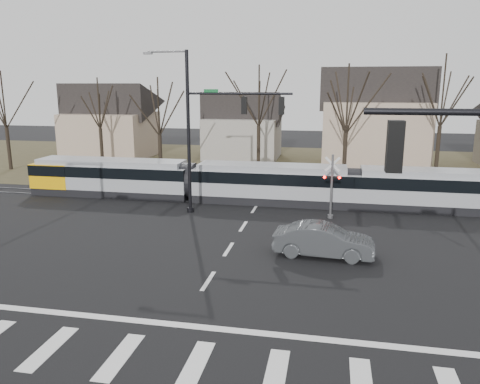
# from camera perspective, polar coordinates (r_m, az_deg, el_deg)

# --- Properties ---
(ground) EXTENTS (140.00, 140.00, 0.00)m
(ground) POSITION_cam_1_polar(r_m,az_deg,el_deg) (18.48, -5.54, -13.20)
(ground) COLOR black
(grass_verge) EXTENTS (140.00, 28.00, 0.01)m
(grass_verge) POSITION_cam_1_polar(r_m,az_deg,el_deg) (48.79, 5.23, 3.31)
(grass_verge) COLOR #38331E
(grass_verge) RESTS_ON ground
(crosswalk) EXTENTS (27.00, 2.60, 0.01)m
(crosswalk) POSITION_cam_1_polar(r_m,az_deg,el_deg) (15.18, -10.11, -19.60)
(crosswalk) COLOR silver
(crosswalk) RESTS_ON ground
(stop_line) EXTENTS (28.00, 0.35, 0.01)m
(stop_line) POSITION_cam_1_polar(r_m,az_deg,el_deg) (16.95, -7.34, -15.78)
(stop_line) COLOR silver
(stop_line) RESTS_ON ground
(lane_dashes) EXTENTS (0.18, 30.00, 0.01)m
(lane_dashes) POSITION_cam_1_polar(r_m,az_deg,el_deg) (33.24, 2.33, -1.20)
(lane_dashes) COLOR silver
(lane_dashes) RESTS_ON ground
(rail_pair) EXTENTS (90.00, 1.52, 0.06)m
(rail_pair) POSITION_cam_1_polar(r_m,az_deg,el_deg) (33.04, 2.28, -1.25)
(rail_pair) COLOR #59595E
(rail_pair) RESTS_ON ground
(tram) EXTENTS (35.71, 2.65, 2.71)m
(tram) POSITION_cam_1_polar(r_m,az_deg,el_deg) (32.81, 3.59, 1.23)
(tram) COLOR gray
(tram) RESTS_ON ground
(sedan) EXTENTS (2.29, 5.02, 1.58)m
(sedan) POSITION_cam_1_polar(r_m,az_deg,el_deg) (23.04, 10.16, -5.82)
(sedan) COLOR #3D4043
(sedan) RESTS_ON ground
(signal_pole_far) EXTENTS (9.28, 0.44, 10.20)m
(signal_pole_far) POSITION_cam_1_polar(r_m,az_deg,el_deg) (29.38, -3.32, 8.19)
(signal_pole_far) COLOR black
(signal_pole_far) RESTS_ON ground
(rail_crossing_signal) EXTENTS (1.08, 0.36, 4.00)m
(rail_crossing_signal) POSITION_cam_1_polar(r_m,az_deg,el_deg) (29.32, 11.09, 0.42)
(rail_crossing_signal) COLOR #59595B
(rail_crossing_signal) RESTS_ON ground
(tree_row) EXTENTS (59.20, 7.20, 10.00)m
(tree_row) POSITION_cam_1_polar(r_m,az_deg,el_deg) (42.07, 7.24, 8.58)
(tree_row) COLOR black
(tree_row) RESTS_ON ground
(house_a) EXTENTS (9.72, 8.64, 8.60)m
(house_a) POSITION_cam_1_polar(r_m,az_deg,el_deg) (55.85, -15.55, 8.72)
(house_a) COLOR tan
(house_a) RESTS_ON ground
(house_b) EXTENTS (8.64, 7.56, 7.65)m
(house_b) POSITION_cam_1_polar(r_m,az_deg,el_deg) (52.96, 0.33, 8.44)
(house_b) COLOR gray
(house_b) RESTS_ON ground
(house_c) EXTENTS (10.80, 8.64, 10.10)m
(house_c) POSITION_cam_1_polar(r_m,az_deg,el_deg) (49.12, 16.12, 9.07)
(house_c) COLOR tan
(house_c) RESTS_ON ground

